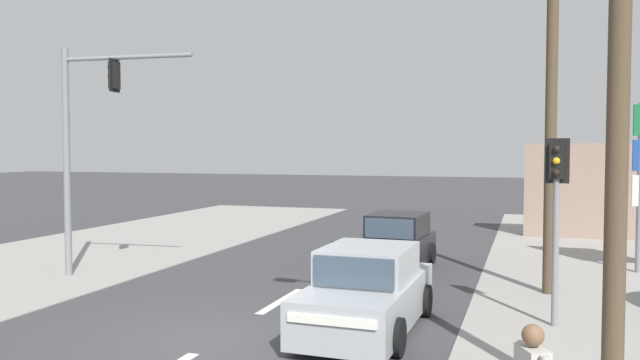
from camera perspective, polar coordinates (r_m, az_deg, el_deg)
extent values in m
plane|color=#3A3A3D|center=(11.46, -9.40, -14.22)|extent=(140.00, 140.00, 0.00)
cube|color=silver|center=(14.09, -3.57, -10.95)|extent=(0.20, 2.40, 0.01)
cube|color=silver|center=(18.72, 2.25, -7.53)|extent=(0.20, 2.40, 0.01)
cube|color=gray|center=(19.62, -26.24, -7.31)|extent=(8.00, 40.00, 0.02)
cylinder|color=#4C3D2B|center=(8.52, 25.78, 14.34)|extent=(0.26, 0.26, 10.18)
cylinder|color=#4C3D2B|center=(15.36, 20.44, 9.41)|extent=(0.26, 0.26, 10.34)
cylinder|color=slate|center=(17.70, -22.14, 1.44)|extent=(0.18, 0.18, 6.00)
cylinder|color=slate|center=(16.88, -17.26, 10.66)|extent=(3.60, 0.41, 0.11)
cube|color=black|center=(17.00, -18.29, 9.06)|extent=(0.22, 0.28, 0.68)
cube|color=black|center=(17.00, -18.29, 9.06)|extent=(0.08, 0.44, 0.84)
sphere|color=black|center=(17.09, -18.65, 9.76)|extent=(0.13, 0.13, 0.13)
sphere|color=black|center=(17.07, -18.64, 9.03)|extent=(0.13, 0.13, 0.13)
sphere|color=green|center=(17.04, -18.63, 8.29)|extent=(0.13, 0.13, 0.13)
cylinder|color=slate|center=(12.57, 20.72, -6.30)|extent=(0.12, 0.12, 2.80)
cube|color=black|center=(12.42, 20.86, 1.65)|extent=(0.28, 0.23, 0.68)
cube|color=black|center=(12.42, 20.86, 1.65)|extent=(0.44, 0.10, 0.84)
sphere|color=black|center=(12.30, 20.82, 2.67)|extent=(0.13, 0.13, 0.13)
sphere|color=orange|center=(12.30, 20.81, 1.64)|extent=(0.13, 0.13, 0.13)
sphere|color=black|center=(12.31, 20.79, 0.62)|extent=(0.13, 0.13, 0.13)
cylinder|color=slate|center=(18.90, 27.21, -0.71)|extent=(0.16, 0.16, 4.60)
cube|color=black|center=(17.84, 6.88, -6.40)|extent=(1.80, 3.68, 0.76)
cube|color=black|center=(18.03, 7.14, -4.06)|extent=(1.58, 1.98, 0.64)
cube|color=#384756|center=(17.10, 6.32, -4.43)|extent=(1.36, 0.13, 0.54)
cube|color=#384756|center=(18.97, 7.88, -3.73)|extent=(1.33, 0.13, 0.51)
cube|color=white|center=(16.08, 5.22, -6.78)|extent=(1.36, 0.11, 0.14)
cylinder|color=black|center=(16.62, 8.58, -7.82)|extent=(0.21, 0.61, 0.60)
cylinder|color=black|center=(17.05, 3.29, -7.53)|extent=(0.21, 0.61, 0.60)
cylinder|color=black|center=(18.77, 10.14, -6.62)|extent=(0.21, 0.61, 0.60)
cylinder|color=black|center=(19.15, 5.41, -6.40)|extent=(0.21, 0.61, 0.60)
cube|color=#A3A8AD|center=(11.79, 4.35, -10.99)|extent=(1.78, 4.23, 0.80)
cube|color=#A3A8AD|center=(11.69, 4.43, -7.55)|extent=(1.59, 1.93, 0.62)
cube|color=#384756|center=(10.78, 3.07, -8.43)|extent=(1.44, 0.09, 0.53)
cube|color=#384756|center=(12.62, 5.59, -6.79)|extent=(1.40, 0.09, 0.50)
cube|color=white|center=(9.78, 1.01, -12.77)|extent=(1.45, 0.07, 0.14)
cylinder|color=black|center=(10.44, 7.05, -14.08)|extent=(0.20, 0.64, 0.64)
cylinder|color=black|center=(10.91, -1.93, -13.31)|extent=(0.20, 0.64, 0.64)
cylinder|color=black|center=(12.90, 9.61, -10.82)|extent=(0.20, 0.64, 0.64)
cylinder|color=black|center=(13.29, 2.26, -10.38)|extent=(0.20, 0.64, 0.64)
sphere|color=brown|center=(6.64, 18.90, -13.28)|extent=(0.22, 0.22, 0.22)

